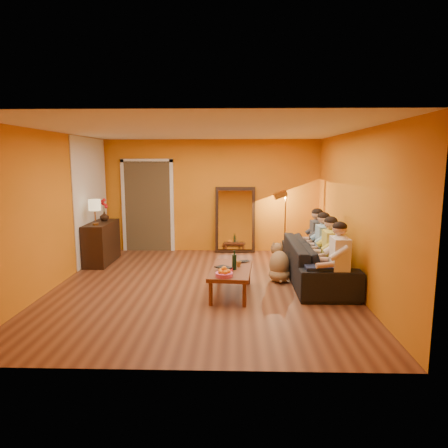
{
  "coord_description": "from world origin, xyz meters",
  "views": [
    {
      "loc": [
        0.55,
        -6.54,
        2.13
      ],
      "look_at": [
        0.35,
        0.5,
        1.0
      ],
      "focal_mm": 32.0,
      "sensor_mm": 36.0,
      "label": 1
    }
  ],
  "objects_px": {
    "floor_lamp": "(285,225)",
    "person_mid_left": "(331,253)",
    "mirror_frame": "(235,220)",
    "table_lamp": "(95,212)",
    "person_mid_right": "(323,246)",
    "person_far_left": "(339,262)",
    "sofa": "(317,261)",
    "vase": "(104,216)",
    "sideboard": "(102,243)",
    "coffee_table": "(231,281)",
    "laptop": "(242,262)",
    "wine_bottle": "(234,260)",
    "dog": "(279,262)",
    "person_far_right": "(317,240)",
    "tumbler": "(239,264)"
  },
  "relations": [
    {
      "from": "person_mid_right",
      "to": "tumbler",
      "type": "xyz_separation_m",
      "value": [
        -1.52,
        -0.73,
        -0.15
      ]
    },
    {
      "from": "sideboard",
      "to": "laptop",
      "type": "height_order",
      "value": "sideboard"
    },
    {
      "from": "laptop",
      "to": "person_far_left",
      "type": "bearing_deg",
      "value": -46.63
    },
    {
      "from": "floor_lamp",
      "to": "sideboard",
      "type": "bearing_deg",
      "value": -175.24
    },
    {
      "from": "tumbler",
      "to": "wine_bottle",
      "type": "bearing_deg",
      "value": -112.38
    },
    {
      "from": "person_mid_right",
      "to": "person_far_left",
      "type": "bearing_deg",
      "value": -90.0
    },
    {
      "from": "coffee_table",
      "to": "person_far_right",
      "type": "distance_m",
      "value": 2.19
    },
    {
      "from": "floor_lamp",
      "to": "person_mid_left",
      "type": "height_order",
      "value": "floor_lamp"
    },
    {
      "from": "table_lamp",
      "to": "wine_bottle",
      "type": "distance_m",
      "value": 3.28
    },
    {
      "from": "sofa",
      "to": "tumbler",
      "type": "xyz_separation_m",
      "value": [
        -1.39,
        -0.63,
        0.11
      ]
    },
    {
      "from": "dog",
      "to": "wine_bottle",
      "type": "xyz_separation_m",
      "value": [
        -0.8,
        -0.8,
        0.23
      ]
    },
    {
      "from": "mirror_frame",
      "to": "dog",
      "type": "distance_m",
      "value": 2.41
    },
    {
      "from": "sofa",
      "to": "person_far_left",
      "type": "xyz_separation_m",
      "value": [
        0.13,
        -1.0,
        0.25
      ]
    },
    {
      "from": "mirror_frame",
      "to": "person_mid_right",
      "type": "relative_size",
      "value": 1.25
    },
    {
      "from": "person_mid_right",
      "to": "vase",
      "type": "distance_m",
      "value": 4.58
    },
    {
      "from": "table_lamp",
      "to": "sofa",
      "type": "bearing_deg",
      "value": -11.63
    },
    {
      "from": "person_far_right",
      "to": "laptop",
      "type": "distance_m",
      "value": 1.81
    },
    {
      "from": "table_lamp",
      "to": "coffee_table",
      "type": "relative_size",
      "value": 0.42
    },
    {
      "from": "person_mid_right",
      "to": "laptop",
      "type": "height_order",
      "value": "person_mid_right"
    },
    {
      "from": "mirror_frame",
      "to": "wine_bottle",
      "type": "distance_m",
      "value": 3.05
    },
    {
      "from": "floor_lamp",
      "to": "tumbler",
      "type": "bearing_deg",
      "value": -117.81
    },
    {
      "from": "floor_lamp",
      "to": "dog",
      "type": "distance_m",
      "value": 1.88
    },
    {
      "from": "wine_bottle",
      "to": "person_far_left",
      "type": "bearing_deg",
      "value": -7.33
    },
    {
      "from": "wine_bottle",
      "to": "laptop",
      "type": "bearing_deg",
      "value": 72.0
    },
    {
      "from": "mirror_frame",
      "to": "sideboard",
      "type": "bearing_deg",
      "value": -158.84
    },
    {
      "from": "table_lamp",
      "to": "person_far_right",
      "type": "relative_size",
      "value": 0.42
    },
    {
      "from": "mirror_frame",
      "to": "coffee_table",
      "type": "height_order",
      "value": "mirror_frame"
    },
    {
      "from": "dog",
      "to": "person_far_right",
      "type": "bearing_deg",
      "value": 37.83
    },
    {
      "from": "coffee_table",
      "to": "vase",
      "type": "height_order",
      "value": "vase"
    },
    {
      "from": "coffee_table",
      "to": "laptop",
      "type": "relative_size",
      "value": 4.15
    },
    {
      "from": "person_far_right",
      "to": "table_lamp",
      "type": "bearing_deg",
      "value": 177.08
    },
    {
      "from": "person_far_left",
      "to": "laptop",
      "type": "relative_size",
      "value": 4.15
    },
    {
      "from": "sideboard",
      "to": "sofa",
      "type": "height_order",
      "value": "sideboard"
    },
    {
      "from": "coffee_table",
      "to": "vase",
      "type": "distance_m",
      "value": 3.56
    },
    {
      "from": "mirror_frame",
      "to": "sideboard",
      "type": "relative_size",
      "value": 1.29
    },
    {
      "from": "mirror_frame",
      "to": "laptop",
      "type": "height_order",
      "value": "mirror_frame"
    },
    {
      "from": "mirror_frame",
      "to": "table_lamp",
      "type": "relative_size",
      "value": 2.98
    },
    {
      "from": "sideboard",
      "to": "person_far_left",
      "type": "relative_size",
      "value": 0.97
    },
    {
      "from": "person_far_right",
      "to": "floor_lamp",
      "type": "bearing_deg",
      "value": 112.19
    },
    {
      "from": "sideboard",
      "to": "vase",
      "type": "height_order",
      "value": "vase"
    },
    {
      "from": "sideboard",
      "to": "wine_bottle",
      "type": "height_order",
      "value": "sideboard"
    },
    {
      "from": "person_mid_left",
      "to": "laptop",
      "type": "height_order",
      "value": "person_mid_left"
    },
    {
      "from": "wine_bottle",
      "to": "tumbler",
      "type": "distance_m",
      "value": 0.21
    },
    {
      "from": "table_lamp",
      "to": "sofa",
      "type": "xyz_separation_m",
      "value": [
        4.24,
        -0.87,
        -0.75
      ]
    },
    {
      "from": "person_far_left",
      "to": "person_mid_left",
      "type": "xyz_separation_m",
      "value": [
        0.0,
        0.55,
        0.0
      ]
    },
    {
      "from": "person_mid_left",
      "to": "person_mid_right",
      "type": "distance_m",
      "value": 0.55
    },
    {
      "from": "tumbler",
      "to": "vase",
      "type": "distance_m",
      "value": 3.54
    },
    {
      "from": "sofa",
      "to": "person_far_left",
      "type": "height_order",
      "value": "person_far_left"
    },
    {
      "from": "person_far_left",
      "to": "vase",
      "type": "distance_m",
      "value": 5.01
    },
    {
      "from": "table_lamp",
      "to": "person_mid_right",
      "type": "distance_m",
      "value": 4.47
    }
  ]
}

